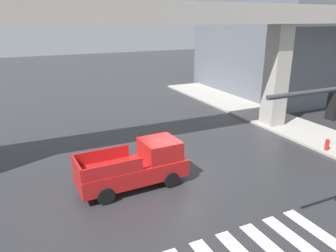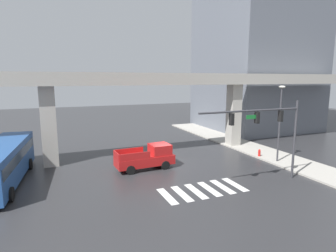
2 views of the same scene
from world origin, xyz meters
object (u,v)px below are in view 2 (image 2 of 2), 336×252
(pickup_truck, at_px, (148,157))
(street_lamp_near_corner, at_px, (280,115))
(fire_hydrant, at_px, (259,153))
(city_bus, at_px, (3,161))
(traffic_signal_mast, at_px, (269,124))

(pickup_truck, relative_size, street_lamp_near_corner, 0.72)
(street_lamp_near_corner, relative_size, fire_hydrant, 8.52)
(pickup_truck, height_order, city_bus, city_bus)
(city_bus, relative_size, street_lamp_near_corner, 1.52)
(pickup_truck, height_order, street_lamp_near_corner, street_lamp_near_corner)
(traffic_signal_mast, distance_m, fire_hydrant, 8.16)
(street_lamp_near_corner, bearing_deg, fire_hydrant, 101.25)
(pickup_truck, xyz_separation_m, city_bus, (-11.20, 0.86, 0.73))
(pickup_truck, distance_m, street_lamp_near_corner, 12.76)
(city_bus, bearing_deg, traffic_signal_mast, -22.33)
(city_bus, bearing_deg, street_lamp_near_corner, -9.71)
(fire_hydrant, bearing_deg, city_bus, 175.13)
(traffic_signal_mast, bearing_deg, fire_hydrant, 53.24)
(pickup_truck, distance_m, city_bus, 11.25)
(pickup_truck, relative_size, city_bus, 0.47)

